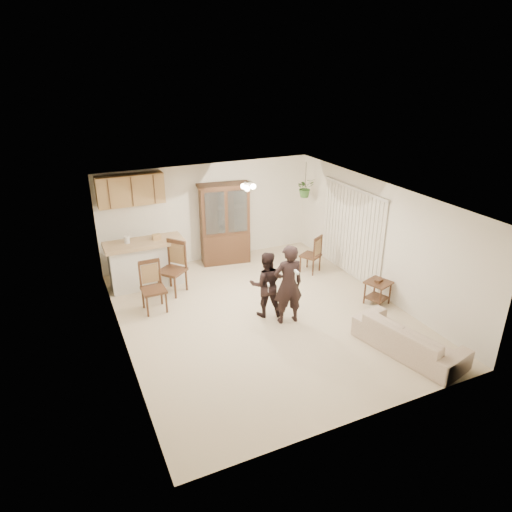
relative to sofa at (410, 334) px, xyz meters
name	(u,v)px	position (x,y,z in m)	size (l,w,h in m)	color
floor	(263,315)	(-1.80, 2.22, -0.37)	(6.50, 6.50, 0.00)	#C1AE92
ceiling	(264,197)	(-1.80, 2.22, 2.13)	(5.50, 6.50, 0.02)	silver
wall_back	(209,213)	(-1.80, 5.47, 0.88)	(5.50, 0.02, 2.50)	silver
wall_front	(367,347)	(-1.80, -1.03, 0.88)	(5.50, 0.02, 2.50)	silver
wall_left	(119,286)	(-4.55, 2.22, 0.88)	(0.02, 6.50, 2.50)	silver
wall_right	(378,238)	(0.95, 2.22, 0.88)	(0.02, 6.50, 2.50)	silver
breakfast_bar	(146,265)	(-3.65, 4.57, 0.13)	(1.60, 0.55, 1.00)	silver
bar_top	(144,243)	(-3.65, 4.57, 0.68)	(1.75, 0.70, 0.08)	tan
upper_cabinets	(130,190)	(-3.70, 5.29, 1.73)	(1.50, 0.34, 0.70)	olive
vertical_blinds	(351,232)	(0.91, 3.12, 0.73)	(0.06, 2.30, 2.10)	beige
ceiling_fixture	(248,186)	(-1.60, 3.42, 2.03)	(0.36, 0.36, 0.20)	#FCE6BD
hanging_plant	(305,188)	(0.50, 4.62, 1.48)	(0.43, 0.37, 0.48)	#235020
plant_cord	(306,175)	(0.50, 4.62, 1.81)	(0.01, 0.01, 0.65)	black
sofa	(410,334)	(0.00, 0.00, 0.00)	(1.87, 0.73, 0.73)	beige
adult	(288,281)	(-1.46, 1.82, 0.53)	(0.66, 0.43, 1.80)	black
child	(266,285)	(-1.74, 2.24, 0.31)	(0.66, 0.51, 1.35)	black
china_hutch	(225,224)	(-1.51, 5.10, 0.65)	(1.36, 0.69, 2.05)	#391E14
side_table	(377,292)	(0.62, 1.66, -0.10)	(0.60, 0.60, 0.58)	#391E14
chair_bar	(154,297)	(-3.76, 3.35, -0.06)	(0.48, 0.48, 1.07)	#391E14
chair_hutch_left	(173,279)	(-3.20, 3.98, -0.03)	(0.74, 0.74, 1.19)	#391E14
chair_hutch_right	(310,261)	(0.16, 3.66, -0.10)	(0.58, 0.58, 0.96)	#391E14
controller_adult	(297,272)	(-1.50, 1.44, 0.89)	(0.04, 0.14, 0.04)	white
controller_child	(268,285)	(-1.83, 1.93, 0.48)	(0.04, 0.12, 0.04)	white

